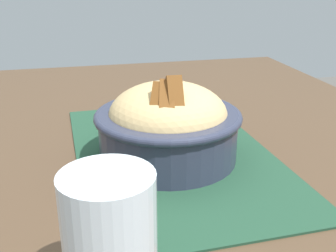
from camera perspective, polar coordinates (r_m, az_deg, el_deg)
table at (r=0.70m, az=2.60°, el=-8.11°), size 1.23×0.87×0.77m
placemat at (r=0.64m, az=0.69°, el=-3.77°), size 0.47×0.30×0.00m
bowl at (r=0.60m, az=-0.02°, el=0.25°), size 0.21×0.21×0.14m
fork at (r=0.74m, az=-0.42°, el=0.19°), size 0.02×0.13×0.00m
drinking_glass at (r=0.36m, az=-7.88°, el=-16.14°), size 0.08×0.08×0.12m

